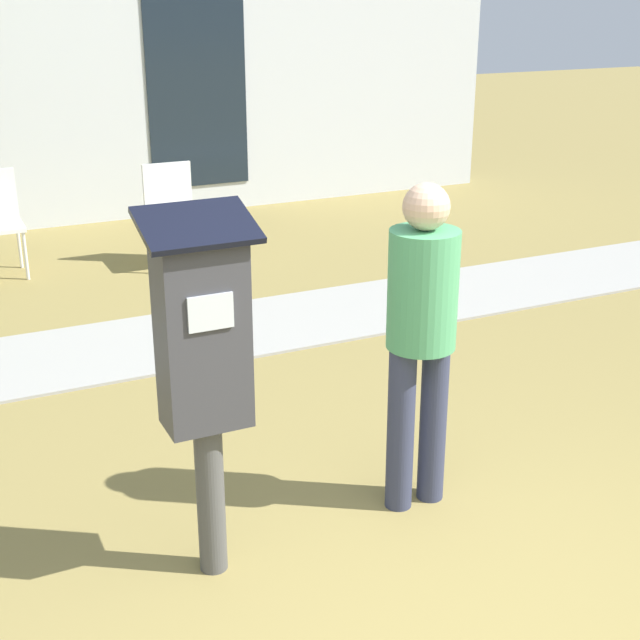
% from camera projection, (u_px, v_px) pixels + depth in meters
% --- Properties ---
extents(sidewalk, '(12.00, 1.10, 0.02)m').
position_uv_depth(sidewalk, '(178.00, 339.00, 6.36)').
color(sidewalk, '#A3A099').
rests_on(sidewalk, ground).
extents(building_facade, '(10.00, 0.26, 3.20)m').
position_uv_depth(building_facade, '(59.00, 68.00, 8.98)').
color(building_facade, silver).
rests_on(building_facade, ground).
extents(parking_meter, '(0.44, 0.31, 1.59)m').
position_uv_depth(parking_meter, '(203.00, 351.00, 3.52)').
color(parking_meter, '#4C4C4C').
rests_on(parking_meter, ground).
extents(person_standing, '(0.32, 0.32, 1.58)m').
position_uv_depth(person_standing, '(421.00, 324.00, 4.05)').
color(person_standing, '#333851').
rests_on(person_standing, ground).
extents(outdoor_chair_middle, '(0.44, 0.44, 0.90)m').
position_uv_depth(outdoor_chair_middle, '(172.00, 206.00, 7.96)').
color(outdoor_chair_middle, white).
rests_on(outdoor_chair_middle, ground).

